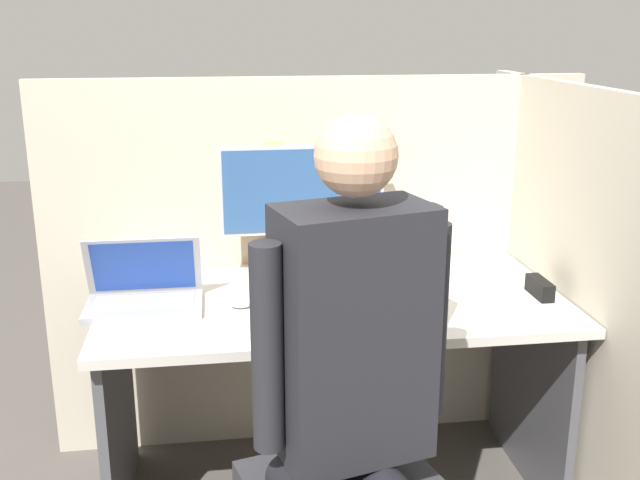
% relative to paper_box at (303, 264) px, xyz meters
% --- Properties ---
extents(cubicle_panel_back, '(1.98, 0.05, 1.40)m').
position_rel_paper_box_xyz_m(cubicle_panel_back, '(0.07, 0.18, -0.07)').
color(cubicle_panel_back, '#B7AD99').
rests_on(cubicle_panel_back, ground).
extents(cubicle_panel_right, '(0.04, 1.40, 1.40)m').
position_rel_paper_box_xyz_m(cubicle_panel_right, '(0.84, -0.30, -0.07)').
color(cubicle_panel_right, '#B7AD99').
rests_on(cubicle_panel_right, ground).
extents(desk, '(1.48, 0.75, 0.72)m').
position_rel_paper_box_xyz_m(desk, '(0.07, -0.23, -0.22)').
color(desk, beige).
rests_on(desk, ground).
extents(paper_box, '(0.31, 0.25, 0.08)m').
position_rel_paper_box_xyz_m(paper_box, '(0.00, 0.00, 0.00)').
color(paper_box, orange).
rests_on(paper_box, desk).
extents(monitor, '(0.56, 0.23, 0.38)m').
position_rel_paper_box_xyz_m(monitor, '(0.00, 0.00, 0.24)').
color(monitor, '#B2B2B7').
rests_on(monitor, paper_box).
extents(laptop, '(0.36, 0.22, 0.22)m').
position_rel_paper_box_xyz_m(laptop, '(-0.53, -0.23, 0.00)').
color(laptop, '#99999E').
rests_on(laptop, desk).
extents(mouse, '(0.07, 0.05, 0.04)m').
position_rel_paper_box_xyz_m(mouse, '(-0.23, -0.28, -0.02)').
color(mouse, silver).
rests_on(mouse, desk).
extents(stapler, '(0.04, 0.14, 0.06)m').
position_rel_paper_box_xyz_m(stapler, '(0.74, -0.31, -0.01)').
color(stapler, black).
rests_on(stapler, desk).
extents(carrot_toy, '(0.04, 0.15, 0.04)m').
position_rel_paper_box_xyz_m(carrot_toy, '(0.03, -0.41, -0.02)').
color(carrot_toy, orange).
rests_on(carrot_toy, desk).
extents(office_chair, '(0.56, 0.61, 1.12)m').
position_rel_paper_box_xyz_m(office_chair, '(0.03, -0.83, -0.19)').
color(office_chair, '#2D2D33').
rests_on(office_chair, ground).
extents(person, '(0.47, 0.46, 1.40)m').
position_rel_paper_box_xyz_m(person, '(-0.01, -0.99, 0.05)').
color(person, black).
rests_on(person, ground).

